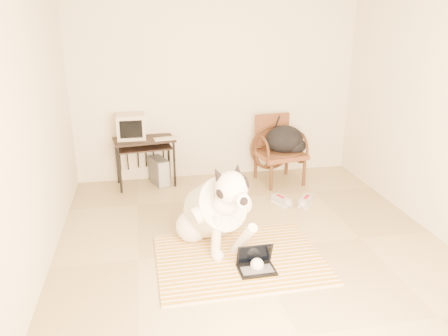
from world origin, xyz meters
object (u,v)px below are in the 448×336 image
object	(u,v)px
rattan_chair	(278,149)
backpack	(286,141)
dog	(215,211)
computer_desk	(144,146)
pc_tower	(159,171)
laptop	(256,263)
crt_monitor	(131,126)

from	to	relation	value
rattan_chair	backpack	world-z (taller)	rattan_chair
dog	rattan_chair	xyz separation A→B (m)	(1.19, 1.70, 0.07)
computer_desk	rattan_chair	bearing A→B (deg)	-4.75
rattan_chair	computer_desk	bearing A→B (deg)	175.25
computer_desk	backpack	distance (m)	1.95
backpack	pc_tower	bearing A→B (deg)	171.56
dog	laptop	world-z (taller)	dog
laptop	rattan_chair	bearing A→B (deg)	68.09
laptop	computer_desk	bearing A→B (deg)	111.92
computer_desk	backpack	xyz separation A→B (m)	(1.94, -0.23, 0.03)
backpack	laptop	bearing A→B (deg)	-114.46
computer_desk	crt_monitor	size ratio (longest dim) A/B	2.28
computer_desk	pc_tower	xyz separation A→B (m)	(0.18, 0.03, -0.39)
pc_tower	backpack	distance (m)	1.83
dog	rattan_chair	world-z (taller)	dog
dog	laptop	size ratio (longest dim) A/B	3.65
computer_desk	pc_tower	distance (m)	0.43
crt_monitor	pc_tower	distance (m)	0.74
laptop	computer_desk	size ratio (longest dim) A/B	0.41
rattan_chair	backpack	size ratio (longest dim) A/B	1.65
dog	laptop	bearing A→B (deg)	-61.04
laptop	crt_monitor	bearing A→B (deg)	114.46
crt_monitor	computer_desk	bearing A→B (deg)	-26.23
laptop	rattan_chair	distance (m)	2.43
laptop	backpack	size ratio (longest dim) A/B	0.62
crt_monitor	backpack	size ratio (longest dim) A/B	0.67
laptop	backpack	world-z (taller)	backpack
pc_tower	backpack	world-z (taller)	backpack
computer_desk	backpack	world-z (taller)	backpack
computer_desk	crt_monitor	distance (m)	0.32
computer_desk	rattan_chair	xyz separation A→B (m)	(1.86, -0.15, -0.11)
crt_monitor	laptop	bearing A→B (deg)	-65.54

